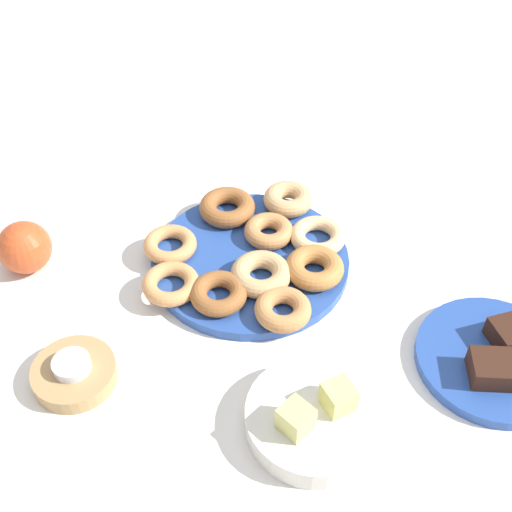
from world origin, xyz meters
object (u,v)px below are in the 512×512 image
(donut_plate, at_px, (250,261))
(candle_holder, at_px, (74,374))
(brownie_near, at_px, (512,334))
(brownie_far, at_px, (491,369))
(donut_3, at_px, (227,207))
(donut_6, at_px, (264,274))
(melon_chunk_left, at_px, (339,397))
(donut_9, at_px, (283,309))
(melon_chunk_right, at_px, (296,419))
(donut_7, at_px, (288,199))
(donut_5, at_px, (219,294))
(donut_8, at_px, (171,284))
(donut_2, at_px, (170,245))
(donut_0, at_px, (314,268))
(donut_1, at_px, (269,231))
(apple, at_px, (25,247))
(tealight, at_px, (72,365))
(cake_plate, at_px, (493,359))
(donut_4, at_px, (317,234))
(fruit_bowl, at_px, (314,419))

(donut_plate, relative_size, candle_holder, 2.74)
(brownie_near, bearing_deg, brownie_far, 36.03)
(donut_3, distance_m, brownie_near, 0.48)
(donut_6, distance_m, melon_chunk_left, 0.25)
(donut_9, distance_m, melon_chunk_right, 0.19)
(donut_7, distance_m, melon_chunk_right, 0.43)
(donut_plate, height_order, donut_5, donut_5)
(donut_plate, xyz_separation_m, donut_5, (0.07, 0.07, 0.02))
(donut_8, relative_size, brownie_near, 1.56)
(donut_9, relative_size, candle_holder, 0.72)
(donut_2, height_order, brownie_far, brownie_far)
(donut_plate, height_order, donut_8, donut_8)
(donut_0, distance_m, donut_9, 0.10)
(candle_holder, bearing_deg, melon_chunk_right, 144.56)
(donut_1, xyz_separation_m, candle_holder, (0.33, 0.17, -0.02))
(melon_chunk_left, bearing_deg, apple, -48.78)
(donut_1, bearing_deg, donut_5, 43.12)
(donut_8, bearing_deg, brownie_far, 142.63)
(brownie_near, xyz_separation_m, candle_holder, (0.58, -0.13, -0.02))
(tealight, distance_m, melon_chunk_left, 0.35)
(donut_plate, relative_size, apple, 3.75)
(donut_plate, distance_m, cake_plate, 0.39)
(donut_5, relative_size, tealight, 1.66)
(donut_6, height_order, melon_chunk_right, melon_chunk_right)
(donut_7, relative_size, melon_chunk_right, 2.30)
(donut_2, bearing_deg, donut_9, 124.29)
(donut_7, xyz_separation_m, melon_chunk_left, (0.08, 0.40, 0.02))
(donut_8, relative_size, donut_9, 1.05)
(donut_7, relative_size, donut_8, 0.97)
(donut_5, xyz_separation_m, brownie_near, (-0.36, 0.20, 0.00))
(donut_1, distance_m, candle_holder, 0.37)
(brownie_near, relative_size, candle_holder, 0.49)
(donut_1, xyz_separation_m, donut_4, (-0.07, 0.03, -0.00))
(apple, bearing_deg, donut_3, -178.63)
(donut_7, distance_m, tealight, 0.45)
(tealight, height_order, fruit_bowl, tealight)
(donut_3, relative_size, candle_holder, 0.82)
(cake_plate, height_order, tealight, tealight)
(brownie_near, bearing_deg, donut_plate, -42.36)
(cake_plate, height_order, melon_chunk_right, melon_chunk_right)
(donut_4, bearing_deg, cake_plate, 117.28)
(donut_0, xyz_separation_m, tealight, (0.37, 0.07, -0.00))
(donut_3, height_order, donut_4, donut_3)
(donut_7, relative_size, apple, 1.00)
(donut_6, xyz_separation_m, cake_plate, (-0.26, 0.23, -0.02))
(donut_0, bearing_deg, donut_9, 40.80)
(fruit_bowl, bearing_deg, donut_8, -65.64)
(donut_5, distance_m, tealight, 0.23)
(brownie_near, bearing_deg, donut_5, -28.37)
(donut_plate, distance_m, donut_2, 0.13)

